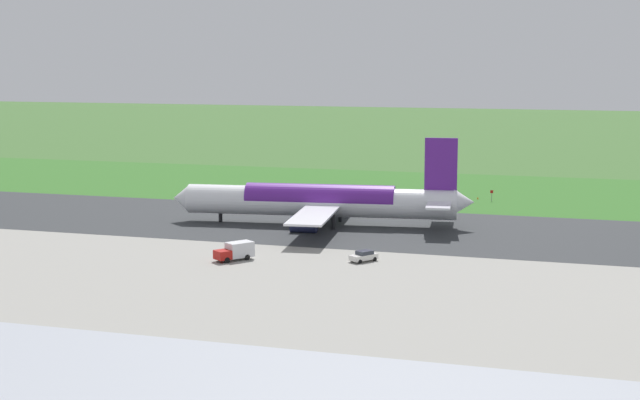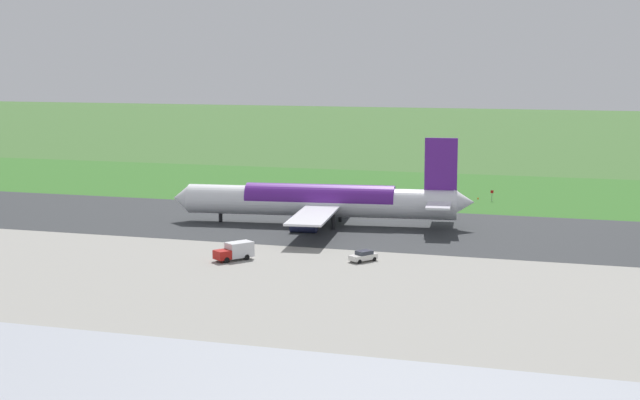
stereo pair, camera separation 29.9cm
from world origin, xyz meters
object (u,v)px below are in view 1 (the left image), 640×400
Objects in this scene: traffic_cone_orange at (478,198)px; airliner_main at (322,201)px; service_truck_fuel at (236,251)px; service_car_ops at (364,256)px; no_stopping_sign at (492,195)px.

airliner_main is at bearing 60.03° from traffic_cone_orange.
traffic_cone_orange is (-26.13, -70.70, -1.13)m from service_truck_fuel.
no_stopping_sign reaches higher than service_car_ops.
no_stopping_sign is at bearing -124.55° from airliner_main.
no_stopping_sign is at bearing 148.98° from traffic_cone_orange.
service_car_ops is (-18.19, -4.57, -0.56)m from service_truck_fuel.
service_car_ops is at bearing 83.15° from traffic_cone_orange.
traffic_cone_orange is (-22.44, -38.91, -4.08)m from airliner_main.
airliner_main is 12.12× the size of service_car_ops.
service_truck_fuel is 10.89× the size of traffic_cone_orange.
no_stopping_sign is at bearing -112.98° from service_truck_fuel.
airliner_main is 9.03× the size of service_truck_fuel.
no_stopping_sign is at bearing -99.72° from service_car_ops.
service_car_ops is at bearing -165.90° from service_truck_fuel.
airliner_main is 45.10m from traffic_cone_orange.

